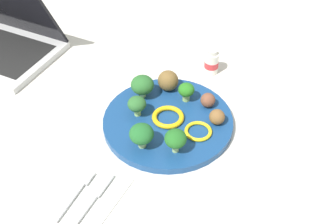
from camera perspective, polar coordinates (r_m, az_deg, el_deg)
The scene contains 16 objects.
ground_plane at distance 0.92m, azimuth -0.00°, elevation -1.66°, with size 4.00×4.00×0.00m, color silver.
plate at distance 0.91m, azimuth -0.00°, elevation -1.30°, with size 0.28×0.28×0.02m, color navy.
broccoli_floret_mid_right at distance 0.94m, azimuth -3.49°, elevation 3.66°, with size 0.05×0.05×0.05m.
broccoli_floret_near_rim at distance 0.90m, azimuth -4.23°, elevation 1.04°, with size 0.04×0.04×0.05m.
broccoli_floret_mid_left at distance 0.82m, azimuth 1.03°, elevation -3.67°, with size 0.04×0.04×0.05m.
broccoli_floret_back_right at distance 0.82m, azimuth -3.37°, elevation -3.13°, with size 0.05×0.05×0.05m.
broccoli_floret_far_rim at distance 0.93m, azimuth 2.24°, elevation 3.04°, with size 0.04×0.04×0.04m.
meatball_near_rim at distance 0.89m, azimuth 6.65°, elevation -0.66°, with size 0.03×0.03×0.03m, color brown.
meatball_back_right at distance 0.97m, azimuth 0.01°, elevation 4.28°, with size 0.05×0.05×0.05m, color brown.
meatball_front_right at distance 0.93m, azimuth 5.42°, elevation 1.61°, with size 0.03×0.03×0.03m, color brown.
pepper_ring_back_right at distance 0.90m, azimuth 0.05°, elevation -0.68°, with size 0.07×0.07×0.01m, color yellow.
pepper_ring_mid_right at distance 0.87m, azimuth 4.00°, elevation -2.75°, with size 0.06×0.06×0.01m, color yellow.
napkin at distance 0.80m, azimuth -11.66°, elevation -11.69°, with size 0.17×0.12×0.01m, color white.
fork at distance 0.81m, azimuth -12.45°, elevation -10.55°, with size 0.12×0.04×0.01m.
knife at distance 0.79m, azimuth -10.34°, elevation -11.64°, with size 0.15×0.03×0.01m.
yogurt_bottle at distance 1.05m, azimuth 5.91°, elevation 6.68°, with size 0.03×0.03×0.07m.
Camera 1 is at (-0.55, -0.36, 0.64)m, focal length 45.04 mm.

